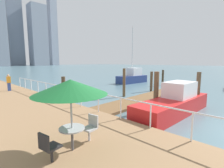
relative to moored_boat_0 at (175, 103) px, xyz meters
The scene contains 19 objects.
ground_plane 16.04m from the moored_boat_0, 92.63° to the left, with size 300.00×300.00×0.00m, color slate.
floating_dock 4.01m from the moored_boat_0, 58.63° to the left, with size 12.60×2.00×0.18m, color brown.
boardwalk_railing 5.27m from the moored_boat_0, 137.88° to the left, with size 0.06×24.60×1.08m.
dock_piling_0 1.33m from the moored_boat_0, 99.82° to the left, with size 0.32×0.32×2.56m, color brown.
dock_piling_1 7.81m from the moored_boat_0, 40.41° to the left, with size 0.29×0.29×2.14m, color brown.
dock_piling_2 9.60m from the moored_boat_0, 103.37° to the left, with size 0.35×0.35×1.86m, color #473826.
dock_piling_3 5.72m from the moored_boat_0, 72.65° to the left, with size 0.26×0.26×2.59m, color brown.
dock_piling_4 2.44m from the moored_boat_0, 15.62° to the right, with size 0.27×0.27×2.50m, color brown.
dock_piling_5 12.63m from the moored_boat_0, 29.50° to the left, with size 0.28×0.28×2.11m, color #473826.
moored_boat_0 is the anchor object (origin of this frame).
moored_boat_3 15.01m from the moored_boat_0, 46.35° to the left, with size 5.23×2.42×8.34m.
cafe_table_round 7.11m from the moored_boat_0, behind, with size 0.80×0.80×0.74m.
patio_umbrella 7.31m from the moored_boat_0, behind, with size 2.25×2.25×2.26m.
cafe_chair_0 6.27m from the moored_boat_0, behind, with size 0.52×0.50×0.90m.
cafe_chair_1 7.94m from the moored_boat_0, behind, with size 0.53×0.51×0.90m.
pedestrian_1 14.98m from the moored_boat_0, 111.11° to the left, with size 0.40×0.28×1.60m.
skyline_tower_3 162.91m from the moored_boat_0, 76.77° to the left, with size 11.32×10.51×78.12m, color slate.
skyline_tower_4 152.11m from the moored_boat_0, 70.41° to the left, with size 12.90×12.05×50.96m, color gray.
skyline_tower_5 167.70m from the moored_boat_0, 65.48° to the left, with size 6.89×6.56×66.80m, color gray.
Camera 1 is at (-8.97, 0.10, 3.17)m, focal length 25.90 mm.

